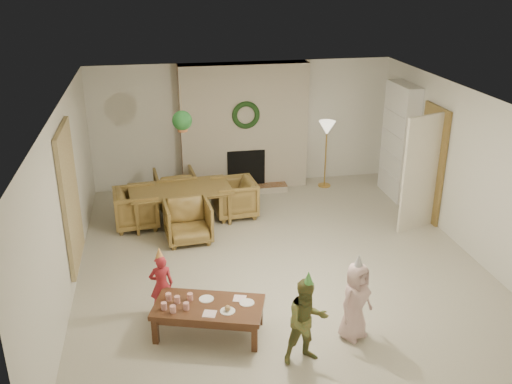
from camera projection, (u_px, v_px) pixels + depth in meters
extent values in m
plane|color=#B7B29E|center=(280.00, 264.00, 8.57)|extent=(7.00, 7.00, 0.00)
plane|color=white|center=(283.00, 103.00, 7.63)|extent=(7.00, 7.00, 0.00)
plane|color=silver|center=(242.00, 124.00, 11.29)|extent=(7.00, 0.00, 7.00)
plane|color=silver|center=(371.00, 334.00, 4.92)|extent=(7.00, 0.00, 7.00)
plane|color=silver|center=(65.00, 203.00, 7.59)|extent=(0.00, 7.00, 7.00)
plane|color=silver|center=(472.00, 175.00, 8.61)|extent=(0.00, 7.00, 7.00)
cube|color=#592117|center=(244.00, 127.00, 11.11)|extent=(2.50, 0.40, 2.50)
cube|color=brown|center=(247.00, 189.00, 11.24)|extent=(1.60, 0.30, 0.12)
cube|color=black|center=(246.00, 168.00, 11.24)|extent=(0.75, 0.12, 0.75)
torus|color=#153614|center=(246.00, 115.00, 10.78)|extent=(0.54, 0.10, 0.54)
cylinder|color=gold|center=(324.00, 185.00, 11.57)|extent=(0.26, 0.26, 0.03)
cylinder|color=gold|center=(326.00, 156.00, 11.34)|extent=(0.03, 0.03, 1.23)
cone|color=beige|center=(327.00, 128.00, 11.11)|extent=(0.33, 0.33, 0.27)
cube|color=white|center=(399.00, 141.00, 10.73)|extent=(0.30, 1.00, 2.20)
cube|color=white|center=(395.00, 173.00, 10.98)|extent=(0.30, 0.92, 0.03)
cube|color=white|center=(397.00, 154.00, 10.82)|extent=(0.30, 0.92, 0.03)
cube|color=white|center=(399.00, 134.00, 10.67)|extent=(0.30, 0.92, 0.03)
cube|color=white|center=(401.00, 113.00, 10.52)|extent=(0.30, 0.92, 0.03)
cube|color=maroon|center=(398.00, 169.00, 10.78)|extent=(0.20, 0.40, 0.24)
cube|color=navy|center=(396.00, 146.00, 10.81)|extent=(0.20, 0.44, 0.24)
cube|color=gold|center=(401.00, 129.00, 10.53)|extent=(0.20, 0.36, 0.22)
cube|color=olive|center=(431.00, 164.00, 9.78)|extent=(0.05, 0.86, 2.04)
cube|color=beige|center=(421.00, 174.00, 9.38)|extent=(0.77, 0.32, 2.00)
cube|color=tan|center=(70.00, 197.00, 7.78)|extent=(0.06, 1.20, 2.00)
imported|color=olive|center=(181.00, 205.00, 9.88)|extent=(1.83, 1.12, 0.62)
imported|color=olive|center=(188.00, 222.00, 9.18)|extent=(0.79, 0.81, 0.68)
imported|color=olive|center=(175.00, 188.00, 10.56)|extent=(0.79, 0.81, 0.68)
imported|color=olive|center=(137.00, 208.00, 9.68)|extent=(0.81, 0.79, 0.68)
imported|color=olive|center=(234.00, 198.00, 10.11)|extent=(0.81, 0.79, 0.68)
cylinder|color=tan|center=(181.00, 106.00, 8.91)|extent=(0.01, 0.01, 0.70)
cylinder|color=#995731|center=(182.00, 128.00, 9.04)|extent=(0.16, 0.16, 0.12)
sphere|color=#1B5223|center=(182.00, 121.00, 8.99)|extent=(0.32, 0.32, 0.32)
cube|color=#502E1A|center=(208.00, 307.00, 6.84)|extent=(1.46, 1.03, 0.06)
cube|color=#502E1A|center=(209.00, 312.00, 6.86)|extent=(1.33, 0.90, 0.08)
cube|color=#502E1A|center=(155.00, 331.00, 6.73)|extent=(0.09, 0.09, 0.35)
cube|color=#502E1A|center=(255.00, 338.00, 6.60)|extent=(0.09, 0.09, 0.35)
cube|color=#502E1A|center=(167.00, 305.00, 7.23)|extent=(0.09, 0.09, 0.35)
cube|color=#502E1A|center=(260.00, 312.00, 7.09)|extent=(0.09, 0.09, 0.35)
cylinder|color=silver|center=(164.00, 306.00, 6.73)|extent=(0.09, 0.09, 0.09)
cylinder|color=silver|center=(169.00, 297.00, 6.91)|extent=(0.09, 0.09, 0.09)
cylinder|color=silver|center=(173.00, 309.00, 6.67)|extent=(0.09, 0.09, 0.09)
cylinder|color=silver|center=(177.00, 300.00, 6.85)|extent=(0.09, 0.09, 0.09)
cylinder|color=silver|center=(186.00, 306.00, 6.72)|extent=(0.09, 0.09, 0.09)
cylinder|color=silver|center=(190.00, 297.00, 6.91)|extent=(0.09, 0.09, 0.09)
cylinder|color=white|center=(206.00, 299.00, 6.94)|extent=(0.23, 0.23, 0.01)
cylinder|color=white|center=(228.00, 311.00, 6.70)|extent=(0.23, 0.23, 0.01)
cylinder|color=white|center=(247.00, 303.00, 6.87)|extent=(0.23, 0.23, 0.01)
sphere|color=tan|center=(228.00, 308.00, 6.69)|extent=(0.09, 0.09, 0.07)
cube|color=#FBB8C8|center=(210.00, 314.00, 6.65)|extent=(0.19, 0.19, 0.01)
cube|color=#FBB8C8|center=(240.00, 298.00, 6.95)|extent=(0.19, 0.19, 0.01)
imported|color=#AB242D|center=(161.00, 285.00, 7.22)|extent=(0.33, 0.23, 0.85)
cone|color=#D6D147|center=(159.00, 253.00, 7.05)|extent=(0.14, 0.14, 0.16)
imported|color=brown|center=(307.00, 322.00, 6.31)|extent=(0.56, 0.46, 1.05)
cone|color=#53B04B|center=(308.00, 278.00, 6.10)|extent=(0.15, 0.15, 0.17)
imported|color=beige|center=(356.00, 301.00, 6.74)|extent=(0.58, 0.52, 1.00)
cone|color=#B7B7BE|center=(359.00, 261.00, 6.53)|extent=(0.17, 0.17, 0.18)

